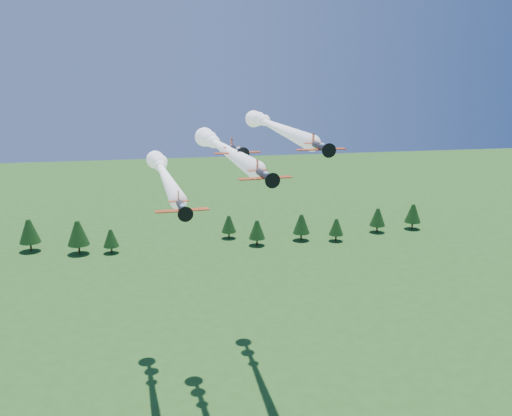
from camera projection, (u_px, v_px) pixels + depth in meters
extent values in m
cylinder|color=black|center=(264.00, 175.00, 72.63)|extent=(1.33, 5.09, 0.93)
cone|color=black|center=(271.00, 180.00, 69.88)|extent=(1.00, 0.91, 0.93)
cone|color=black|center=(272.00, 180.00, 69.36)|extent=(0.44, 0.45, 0.41)
cylinder|color=black|center=(273.00, 181.00, 69.21)|extent=(1.96, 0.19, 1.96)
cube|color=#BE3D16|center=(265.00, 178.00, 72.36)|extent=(6.98, 1.80, 0.11)
cube|color=#BE3D16|center=(257.00, 170.00, 75.72)|extent=(2.76, 1.00, 0.07)
cube|color=#BE3D16|center=(257.00, 165.00, 75.62)|extent=(0.15, 0.89, 1.35)
ellipsoid|color=#8EBADC|center=(266.00, 173.00, 71.75)|extent=(0.76, 1.17, 0.58)
sphere|color=white|center=(214.00, 142.00, 103.39)|extent=(2.30, 2.30, 2.30)
sphere|color=white|center=(210.00, 139.00, 107.25)|extent=(3.00, 3.00, 3.00)
sphere|color=white|center=(206.00, 137.00, 111.11)|extent=(3.70, 3.70, 3.70)
cylinder|color=black|center=(182.00, 207.00, 79.28)|extent=(1.35, 5.51, 1.01)
cone|color=black|center=(185.00, 213.00, 76.29)|extent=(1.07, 0.97, 1.01)
cone|color=black|center=(185.00, 214.00, 75.72)|extent=(0.47, 0.48, 0.44)
cylinder|color=black|center=(185.00, 214.00, 75.56)|extent=(2.12, 0.17, 2.12)
cube|color=#BE3D16|center=(182.00, 210.00, 78.98)|extent=(7.54, 1.83, 0.12)
cube|color=#BE3D16|center=(179.00, 201.00, 82.63)|extent=(2.98, 1.04, 0.07)
cube|color=#BE3D16|center=(178.00, 196.00, 82.53)|extent=(0.15, 0.96, 1.46)
ellipsoid|color=#8EBADC|center=(182.00, 206.00, 78.33)|extent=(0.80, 1.26, 0.63)
sphere|color=white|center=(160.00, 167.00, 110.75)|extent=(2.30, 2.30, 2.30)
sphere|color=white|center=(158.00, 163.00, 114.67)|extent=(3.00, 3.00, 3.00)
sphere|color=white|center=(157.00, 160.00, 118.59)|extent=(3.70, 3.70, 3.70)
cylinder|color=black|center=(320.00, 147.00, 82.01)|extent=(1.07, 5.33, 0.98)
cone|color=black|center=(327.00, 150.00, 79.07)|extent=(1.00, 0.90, 0.98)
cone|color=black|center=(329.00, 150.00, 78.51)|extent=(0.44, 0.45, 0.43)
cylinder|color=black|center=(329.00, 151.00, 78.35)|extent=(2.07, 0.07, 2.07)
cube|color=#BE3D16|center=(321.00, 149.00, 81.71)|extent=(7.30, 1.45, 0.12)
cube|color=#BE3D16|center=(313.00, 143.00, 85.31)|extent=(2.87, 0.88, 0.07)
cube|color=#BE3D16|center=(313.00, 138.00, 85.21)|extent=(0.10, 0.94, 1.43)
ellipsoid|color=#8EBADC|center=(322.00, 145.00, 81.07)|extent=(0.73, 1.19, 0.61)
sphere|color=white|center=(264.00, 122.00, 117.62)|extent=(2.30, 2.30, 2.30)
sphere|color=white|center=(260.00, 120.00, 122.13)|extent=(3.00, 3.00, 3.00)
sphere|color=white|center=(255.00, 118.00, 126.63)|extent=(3.70, 3.70, 3.70)
cylinder|color=black|center=(237.00, 150.00, 88.82)|extent=(1.44, 5.33, 0.98)
cone|color=black|center=(242.00, 153.00, 85.95)|extent=(1.05, 0.96, 0.98)
cone|color=black|center=(243.00, 154.00, 85.41)|extent=(0.47, 0.48, 0.43)
cylinder|color=black|center=(243.00, 154.00, 85.25)|extent=(2.04, 0.22, 2.05)
cube|color=#BE3D16|center=(238.00, 153.00, 88.53)|extent=(7.31, 1.95, 0.12)
cube|color=#BE3D16|center=(232.00, 147.00, 92.04)|extent=(2.89, 1.07, 0.07)
cube|color=#BE3D16|center=(232.00, 142.00, 91.94)|extent=(0.17, 0.93, 1.41)
ellipsoid|color=#8EBADC|center=(238.00, 149.00, 87.91)|extent=(0.80, 1.23, 0.61)
cylinder|color=#382314|center=(31.00, 247.00, 190.00)|extent=(0.60, 0.60, 3.06)
cone|color=black|center=(29.00, 231.00, 188.66)|extent=(7.00, 7.00, 7.87)
cylinder|color=#382314|center=(79.00, 249.00, 187.36)|extent=(0.60, 0.60, 3.13)
cone|color=black|center=(78.00, 233.00, 185.99)|extent=(7.16, 7.16, 8.05)
cylinder|color=#382314|center=(112.00, 250.00, 188.29)|extent=(0.60, 0.60, 2.25)
cone|color=black|center=(111.00, 238.00, 187.30)|extent=(5.15, 5.15, 5.79)
cylinder|color=#382314|center=(336.00, 238.00, 201.12)|extent=(0.60, 0.60, 2.26)
cone|color=black|center=(336.00, 227.00, 200.13)|extent=(5.17, 5.17, 5.81)
cylinder|color=#382314|center=(377.00, 229.00, 211.55)|extent=(0.60, 0.60, 2.55)
cone|color=black|center=(378.00, 217.00, 210.43)|extent=(5.82, 5.82, 6.55)
cylinder|color=#382314|center=(412.00, 225.00, 215.73)|extent=(0.60, 0.60, 2.68)
cone|color=black|center=(413.00, 213.00, 214.55)|extent=(6.13, 6.13, 6.89)
cylinder|color=#382314|center=(229.00, 235.00, 204.27)|extent=(0.60, 0.60, 2.32)
cone|color=black|center=(229.00, 224.00, 203.25)|extent=(5.30, 5.30, 5.97)
cylinder|color=#382314|center=(301.00, 237.00, 201.88)|extent=(0.60, 0.60, 2.63)
cone|color=black|center=(301.00, 224.00, 200.73)|extent=(6.02, 6.02, 6.77)
cylinder|color=#382314|center=(257.00, 242.00, 196.23)|extent=(0.60, 0.60, 2.48)
cone|color=black|center=(257.00, 229.00, 195.15)|extent=(5.67, 5.67, 6.38)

